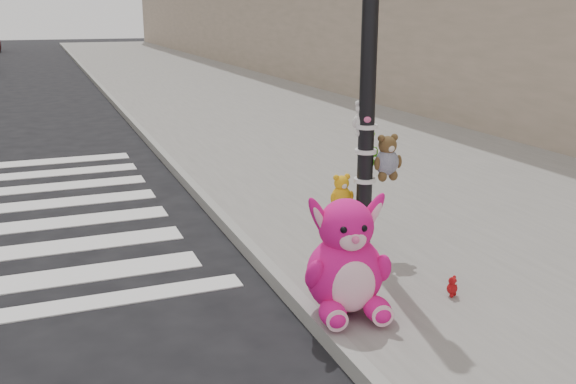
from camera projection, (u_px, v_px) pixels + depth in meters
name	position (u px, v px, depth m)	size (l,w,h in m)	color
sidewalk_near	(290.00, 121.00, 14.91)	(7.00, 80.00, 0.14)	slate
curb_edge	(140.00, 131.00, 13.71)	(0.12, 80.00, 0.15)	gray
signal_pole	(369.00, 95.00, 6.28)	(0.72, 0.48, 4.00)	black
pink_bunny	(346.00, 265.00, 5.20)	(0.73, 0.82, 1.02)	#E71381
red_teddy	(452.00, 286.00, 5.58)	(0.13, 0.09, 0.19)	#A61013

